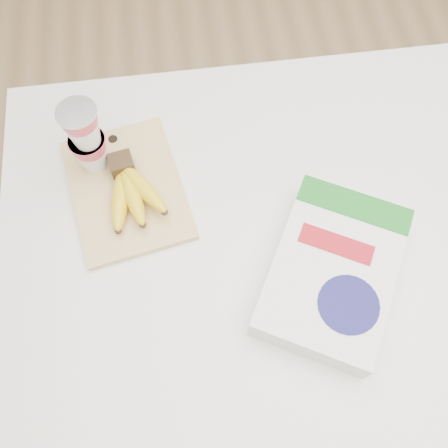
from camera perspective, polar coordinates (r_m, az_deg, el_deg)
The scene contains 6 objects.
room at distance 0.72m, azimuth 16.95°, elevation 12.63°, with size 4.00×4.00×4.00m.
table at distance 1.48m, azimuth 8.04°, elevation -8.10°, with size 1.31×0.87×0.98m, color silver.
cutting_board at distance 1.05m, azimuth -11.04°, elevation 3.95°, with size 0.22×0.30×0.02m, color #E4C37D.
bananas at distance 1.01m, azimuth -10.62°, elevation 3.80°, with size 0.13×0.18×0.06m.
yogurt_stack at distance 1.01m, azimuth -15.49°, elevation 9.46°, with size 0.08×0.08×0.18m.
cereal_box at distance 0.95m, azimuth 12.30°, elevation -5.31°, with size 0.34×0.38×0.07m.
Camera 1 is at (-0.26, -0.40, 1.89)m, focal length 40.00 mm.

